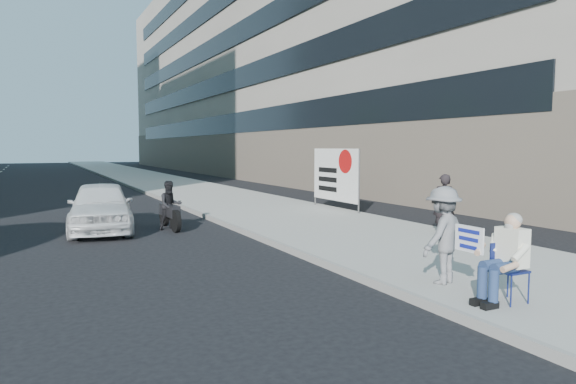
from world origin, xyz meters
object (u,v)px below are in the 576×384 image
jogger (443,235)px  motorcycle (170,208)px  pedestrian_woman (444,204)px  seated_protester (504,253)px  protest_banner (335,175)px  white_sedan_near (101,206)px

jogger → motorcycle: 8.87m
jogger → pedestrian_woman: size_ratio=1.03×
seated_protester → protest_banner: bearing=70.3°
seated_protester → pedestrian_woman: (3.50, 4.91, 0.06)m
seated_protester → white_sedan_near: (-4.31, 10.29, -0.16)m
pedestrian_woman → protest_banner: size_ratio=0.51×
jogger → white_sedan_near: (-4.31, 9.08, -0.24)m
protest_banner → white_sedan_near: bearing=-176.2°
jogger → protest_banner: protest_banner is taller
protest_banner → pedestrian_woman: bearing=-93.7°
pedestrian_woman → motorcycle: (-5.96, 4.83, -0.29)m
white_sedan_near → motorcycle: bearing=-9.6°
pedestrian_woman → protest_banner: protest_banner is taller
white_sedan_near → motorcycle: size_ratio=2.05×
pedestrian_woman → motorcycle: pedestrian_woman is taller
pedestrian_woman → white_sedan_near: pedestrian_woman is taller
jogger → motorcycle: (-2.46, 8.52, -0.32)m
seated_protester → motorcycle: size_ratio=0.64×
jogger → white_sedan_near: size_ratio=0.38×
protest_banner → motorcycle: size_ratio=1.49×
seated_protester → protest_banner: size_ratio=0.43×
seated_protester → white_sedan_near: size_ratio=0.31×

